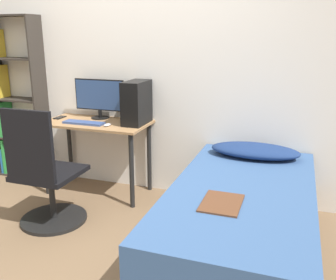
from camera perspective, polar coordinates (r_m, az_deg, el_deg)
The scene contains 13 objects.
ground_plane at distance 2.89m, azimuth -14.91°, elevation -17.38°, with size 14.00×14.00×0.00m, color brown.
wall_back at distance 3.70m, azimuth -3.73°, elevation 11.14°, with size 8.00×0.05×2.50m.
desk at distance 3.73m, azimuth -10.82°, elevation 0.85°, with size 1.03×0.53×0.73m.
bookshelf at distance 4.44m, azimuth -22.67°, elevation 5.69°, with size 0.59×0.24×1.74m.
office_chair at distance 3.25m, azimuth -18.17°, elevation -6.13°, with size 0.56×0.56×1.02m.
bed at distance 2.76m, azimuth 10.97°, elevation -12.34°, with size 0.98×1.92×0.54m.
pillow at distance 3.28m, azimuth 13.10°, elevation -1.57°, with size 0.75×0.36×0.11m.
magazine at distance 2.38m, azimuth 8.18°, elevation -9.48°, with size 0.24×0.32×0.01m.
monitor at distance 3.82m, azimuth -10.42°, elevation 6.47°, with size 0.54×0.18×0.39m.
keyboard at distance 3.65m, azimuth -12.72°, elevation 2.58°, with size 0.40×0.12×0.02m.
pc_tower at distance 3.54m, azimuth -4.80°, elevation 5.70°, with size 0.18×0.35×0.40m.
mouse at distance 3.52m, azimuth -9.23°, elevation 2.30°, with size 0.06×0.09×0.02m.
phone at distance 3.96m, azimuth -16.17°, elevation 3.32°, with size 0.07×0.14×0.01m.
Camera 1 is at (1.43, -1.96, 1.57)m, focal length 40.00 mm.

